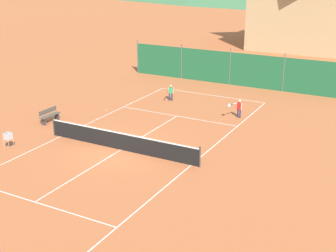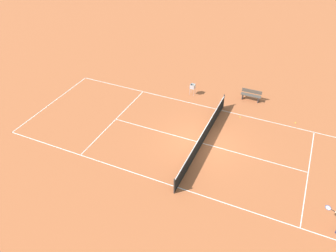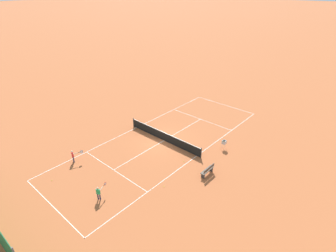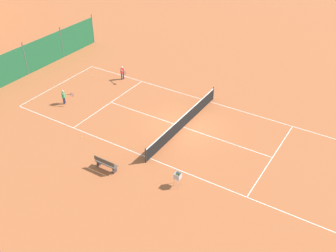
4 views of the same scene
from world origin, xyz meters
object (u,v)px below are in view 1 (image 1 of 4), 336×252
(tennis_net, at_px, (121,141))
(courtside_bench, at_px, (50,115))
(tennis_ball_near_corner, at_px, (82,129))
(ball_hopper, at_px, (8,137))
(player_near_baseline, at_px, (239,107))
(tennis_ball_mid_court, at_px, (106,110))
(player_near_service, at_px, (171,92))
(tennis_ball_far_corner, at_px, (238,104))

(tennis_net, xyz_separation_m, courtside_bench, (-6.34, 1.62, -0.05))
(tennis_ball_near_corner, distance_m, ball_hopper, 4.51)
(player_near_baseline, xyz_separation_m, tennis_ball_mid_court, (-8.21, -2.83, -0.65))
(player_near_service, bearing_deg, tennis_ball_near_corner, -102.94)
(tennis_ball_far_corner, height_order, ball_hopper, ball_hopper)
(tennis_ball_far_corner, relative_size, tennis_ball_near_corner, 1.00)
(player_near_service, xyz_separation_m, tennis_ball_near_corner, (-1.78, -7.73, -0.64))
(player_near_baseline, xyz_separation_m, courtside_bench, (-9.91, -6.34, -0.24))
(player_near_baseline, bearing_deg, tennis_ball_near_corner, -138.55)
(player_near_baseline, bearing_deg, tennis_net, -114.12)
(player_near_service, distance_m, tennis_ball_far_corner, 4.83)
(tennis_net, distance_m, ball_hopper, 5.95)
(tennis_net, distance_m, tennis_ball_near_corner, 4.07)
(tennis_ball_mid_court, xyz_separation_m, courtside_bench, (-1.70, -3.51, 0.42))
(tennis_ball_mid_court, height_order, ball_hopper, ball_hopper)
(courtside_bench, bearing_deg, tennis_ball_far_corner, 45.02)
(player_near_baseline, bearing_deg, tennis_ball_far_corner, 109.92)
(player_near_service, height_order, ball_hopper, player_near_service)
(courtside_bench, bearing_deg, tennis_ball_mid_court, 64.23)
(tennis_net, height_order, tennis_ball_far_corner, tennis_net)
(tennis_net, relative_size, tennis_ball_far_corner, 139.09)
(player_near_service, xyz_separation_m, player_near_baseline, (5.54, -1.27, 0.02))
(tennis_ball_mid_court, bearing_deg, tennis_ball_near_corner, -76.22)
(player_near_service, bearing_deg, tennis_ball_far_corner, 16.46)
(player_near_baseline, height_order, tennis_ball_near_corner, player_near_baseline)
(ball_hopper, bearing_deg, tennis_ball_near_corner, 69.82)
(courtside_bench, bearing_deg, tennis_net, -14.36)
(tennis_ball_mid_court, distance_m, courtside_bench, 3.92)
(ball_hopper, bearing_deg, tennis_ball_far_corner, 59.23)
(tennis_net, relative_size, player_near_baseline, 7.81)
(tennis_net, distance_m, tennis_ball_mid_court, 6.94)
(tennis_ball_near_corner, bearing_deg, player_near_baseline, 41.45)
(tennis_ball_near_corner, distance_m, courtside_bench, 2.62)
(player_near_service, distance_m, ball_hopper, 12.38)
(player_near_baseline, relative_size, tennis_ball_far_corner, 17.80)
(player_near_baseline, bearing_deg, ball_hopper, -129.74)
(courtside_bench, bearing_deg, tennis_ball_near_corner, -2.84)
(tennis_net, xyz_separation_m, tennis_ball_far_corner, (2.61, 10.59, -0.47))
(player_near_service, xyz_separation_m, tennis_ball_far_corner, (4.59, 1.36, -0.64))
(tennis_net, bearing_deg, tennis_ball_near_corner, 158.30)
(tennis_ball_near_corner, xyz_separation_m, tennis_ball_mid_court, (-0.89, 3.64, 0.00))
(tennis_ball_far_corner, bearing_deg, ball_hopper, -120.77)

